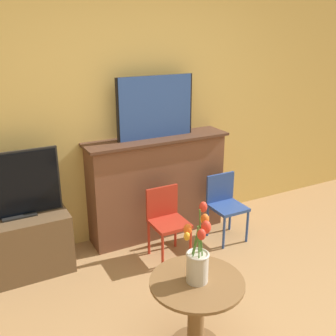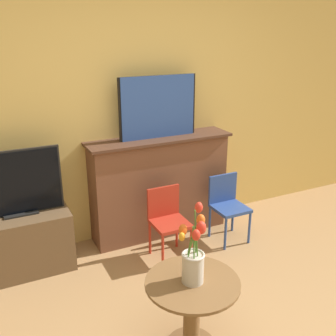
{
  "view_description": "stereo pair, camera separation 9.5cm",
  "coord_description": "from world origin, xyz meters",
  "px_view_note": "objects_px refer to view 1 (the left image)",
  "views": [
    {
      "loc": [
        -1.34,
        -1.29,
        1.98
      ],
      "look_at": [
        0.02,
        1.27,
        0.95
      ],
      "focal_mm": 42.0,
      "sensor_mm": 36.0,
      "label": 1
    },
    {
      "loc": [
        -1.25,
        -1.33,
        1.98
      ],
      "look_at": [
        0.02,
        1.27,
        0.95
      ],
      "focal_mm": 42.0,
      "sensor_mm": 36.0,
      "label": 2
    }
  ],
  "objects_px": {
    "painting": "(156,107)",
    "vase_tulips": "(198,257)",
    "chair_red": "(167,218)",
    "tv_monitor": "(15,186)",
    "chair_blue": "(225,202)"
  },
  "relations": [
    {
      "from": "painting",
      "to": "vase_tulips",
      "type": "height_order",
      "value": "painting"
    },
    {
      "from": "chair_red",
      "to": "vase_tulips",
      "type": "height_order",
      "value": "vase_tulips"
    },
    {
      "from": "vase_tulips",
      "to": "painting",
      "type": "bearing_deg",
      "value": 72.71
    },
    {
      "from": "tv_monitor",
      "to": "chair_blue",
      "type": "height_order",
      "value": "tv_monitor"
    },
    {
      "from": "tv_monitor",
      "to": "chair_red",
      "type": "bearing_deg",
      "value": -16.19
    },
    {
      "from": "chair_red",
      "to": "chair_blue",
      "type": "relative_size",
      "value": 1.0
    },
    {
      "from": "chair_blue",
      "to": "vase_tulips",
      "type": "distance_m",
      "value": 1.53
    },
    {
      "from": "painting",
      "to": "tv_monitor",
      "type": "relative_size",
      "value": 1.08
    },
    {
      "from": "tv_monitor",
      "to": "painting",
      "type": "bearing_deg",
      "value": 3.91
    },
    {
      "from": "painting",
      "to": "tv_monitor",
      "type": "bearing_deg",
      "value": -176.09
    },
    {
      "from": "chair_blue",
      "to": "vase_tulips",
      "type": "height_order",
      "value": "vase_tulips"
    },
    {
      "from": "painting",
      "to": "chair_blue",
      "type": "distance_m",
      "value": 1.14
    },
    {
      "from": "painting",
      "to": "chair_red",
      "type": "height_order",
      "value": "painting"
    },
    {
      "from": "painting",
      "to": "chair_red",
      "type": "xyz_separation_m",
      "value": [
        -0.12,
        -0.44,
        -0.91
      ]
    },
    {
      "from": "tv_monitor",
      "to": "vase_tulips",
      "type": "relative_size",
      "value": 1.39
    }
  ]
}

